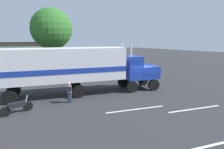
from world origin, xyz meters
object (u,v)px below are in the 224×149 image
at_px(person_bystander, 69,92).
at_px(motorcycle, 17,107).
at_px(parked_bus, 15,62).
at_px(tree_left, 52,29).
at_px(semi_truck, 77,66).

distance_m(person_bystander, motorcycle, 3.76).
bearing_deg(person_bystander, parked_bus, 94.20).
bearing_deg(tree_left, parked_bus, -141.97).
bearing_deg(person_bystander, semi_truck, 45.49).
xyz_separation_m(parked_bus, motorcycle, (-2.81, -12.30, -1.58)).
xyz_separation_m(person_bystander, tree_left, (6.18, 18.08, 5.56)).
height_order(motorcycle, tree_left, tree_left).
xyz_separation_m(semi_truck, tree_left, (4.50, 16.37, 3.93)).
distance_m(parked_bus, motorcycle, 12.72).
relative_size(semi_truck, parked_bus, 1.25).
height_order(parked_bus, tree_left, tree_left).
distance_m(semi_truck, tree_left, 17.43).
bearing_deg(semi_truck, person_bystander, -134.51).
distance_m(parked_bus, tree_left, 10.02).
bearing_deg(tree_left, person_bystander, -108.87).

